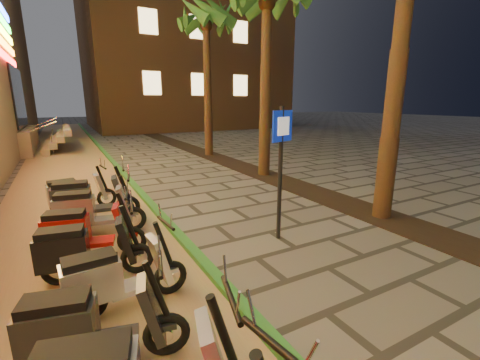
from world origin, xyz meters
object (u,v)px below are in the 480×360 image
scooter_11 (74,194)px  scooter_9 (89,211)px  scooter_5 (87,328)px  scooter_8 (83,232)px  scooter_7 (82,251)px  scooter_10 (86,200)px  pedestrian_sign (281,156)px  scooter_6 (113,278)px

scooter_11 → scooter_9: bearing=-90.4°
scooter_5 → scooter_8: size_ratio=0.98×
scooter_5 → scooter_9: scooter_9 is taller
scooter_5 → scooter_11: scooter_5 is taller
scooter_7 → scooter_8: size_ratio=1.00×
scooter_5 → scooter_7: (0.06, 1.81, 0.01)m
scooter_5 → scooter_10: bearing=99.8°
scooter_9 → scooter_10: (-0.01, 0.77, 0.02)m
scooter_5 → scooter_7: bearing=101.8°
pedestrian_sign → scooter_8: pedestrian_sign is taller
scooter_5 → pedestrian_sign: bearing=39.4°
scooter_5 → scooter_9: size_ratio=0.93×
pedestrian_sign → scooter_9: bearing=131.5°
pedestrian_sign → scooter_8: (-3.37, 0.88, -1.15)m
scooter_8 → scooter_10: 1.79m
scooter_10 → scooter_8: bearing=-86.9°
scooter_10 → scooter_7: bearing=-86.7°
scooter_5 → scooter_8: 2.58m
scooter_7 → scooter_8: 0.77m
scooter_8 → scooter_9: bearing=94.3°
scooter_7 → scooter_11: bearing=99.8°
pedestrian_sign → scooter_11: (-3.41, 3.59, -1.17)m
scooter_11 → scooter_5: bearing=-98.4°
scooter_8 → scooter_10: (0.17, 1.78, 0.05)m
pedestrian_sign → scooter_6: 3.46m
scooter_8 → scooter_11: scooter_8 is taller
scooter_5 → scooter_6: 0.90m
scooter_11 → pedestrian_sign: bearing=-53.9°
scooter_10 → scooter_11: size_ratio=1.15×
scooter_6 → scooter_9: scooter_9 is taller
scooter_7 → scooter_9: (0.24, 1.77, 0.03)m
scooter_5 → scooter_9: 3.60m
scooter_7 → scooter_10: scooter_10 is taller
scooter_5 → scooter_7: scooter_7 is taller
scooter_9 → scooter_11: size_ratio=1.10×
pedestrian_sign → scooter_5: 4.05m
scooter_9 → scooter_7: bearing=-86.3°
scooter_7 → scooter_9: 1.79m
scooter_7 → scooter_11: 3.47m
scooter_6 → scooter_10: scooter_10 is taller
scooter_6 → scooter_9: size_ratio=0.92×
pedestrian_sign → scooter_11: bearing=115.7°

